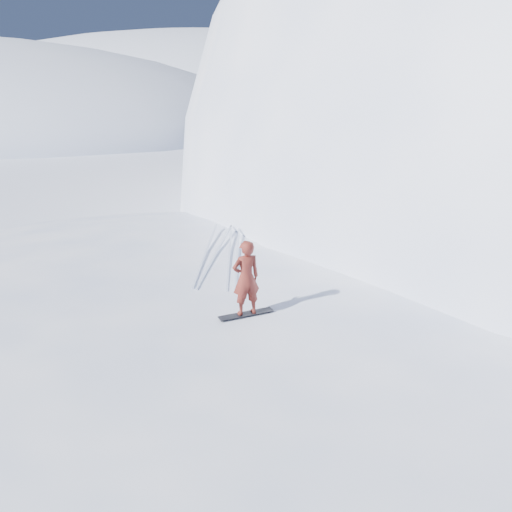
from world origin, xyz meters
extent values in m
plane|color=white|center=(0.00, 0.00, 0.00)|extent=(400.00, 400.00, 0.00)
ellipsoid|color=white|center=(1.00, 3.00, 0.00)|extent=(36.00, 28.00, 4.80)
ellipsoid|color=white|center=(10.00, 20.00, 0.00)|extent=(28.00, 24.00, 18.00)
ellipsoid|color=white|center=(-40.00, 110.00, 0.00)|extent=(140.00, 90.00, 36.00)
ellipsoid|color=white|center=(-2.00, 6.00, 0.00)|extent=(7.00, 6.30, 1.00)
ellipsoid|color=white|center=(7.00, 4.00, 0.00)|extent=(4.00, 3.60, 0.60)
cube|color=black|center=(1.62, 1.25, 2.41)|extent=(1.22, 0.99, 0.02)
imported|color=maroon|center=(1.62, 1.25, 3.32)|extent=(0.78, 0.73, 1.79)
cube|color=silver|center=(-0.72, 5.32, 2.42)|extent=(1.27, 5.89, 0.04)
cube|color=silver|center=(-0.37, 5.32, 2.42)|extent=(0.81, 5.96, 0.04)
cube|color=silver|center=(0.05, 5.32, 2.42)|extent=(1.57, 5.82, 0.04)
cube|color=silver|center=(0.31, 5.32, 2.42)|extent=(1.51, 5.84, 0.04)
camera|label=1|loc=(4.24, -8.93, 7.62)|focal=35.00mm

